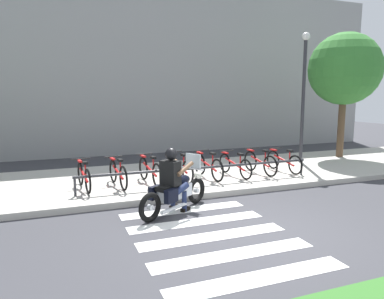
# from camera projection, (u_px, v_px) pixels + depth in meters

# --- Properties ---
(ground_plane) EXTENTS (48.00, 48.00, 0.00)m
(ground_plane) POSITION_uv_depth(u_px,v_px,m) (250.00, 231.00, 6.74)
(ground_plane) COLOR #38383D
(sidewalk) EXTENTS (24.00, 4.40, 0.15)m
(sidewalk) POSITION_uv_depth(u_px,v_px,m) (176.00, 177.00, 10.81)
(sidewalk) COLOR #B7B2A8
(sidewalk) RESTS_ON ground
(crosswalk_stripe_0) EXTENTS (2.80, 0.40, 0.01)m
(crosswalk_stripe_0) POSITION_uv_depth(u_px,v_px,m) (261.00, 278.00, 4.99)
(crosswalk_stripe_0) COLOR white
(crosswalk_stripe_0) RESTS_ON ground
(crosswalk_stripe_1) EXTENTS (2.80, 0.40, 0.01)m
(crosswalk_stripe_1) POSITION_uv_depth(u_px,v_px,m) (234.00, 254.00, 5.73)
(crosswalk_stripe_1) COLOR white
(crosswalk_stripe_1) RESTS_ON ground
(crosswalk_stripe_2) EXTENTS (2.80, 0.40, 0.01)m
(crosswalk_stripe_2) POSITION_uv_depth(u_px,v_px,m) (213.00, 236.00, 6.46)
(crosswalk_stripe_2) COLOR white
(crosswalk_stripe_2) RESTS_ON ground
(crosswalk_stripe_3) EXTENTS (2.80, 0.40, 0.01)m
(crosswalk_stripe_3) POSITION_uv_depth(u_px,v_px,m) (197.00, 222.00, 7.20)
(crosswalk_stripe_3) COLOR white
(crosswalk_stripe_3) RESTS_ON ground
(crosswalk_stripe_4) EXTENTS (2.80, 0.40, 0.01)m
(crosswalk_stripe_4) POSITION_uv_depth(u_px,v_px,m) (183.00, 210.00, 7.94)
(crosswalk_stripe_4) COLOR white
(crosswalk_stripe_4) RESTS_ON ground
(motorcycle) EXTENTS (1.90, 1.27, 1.20)m
(motorcycle) POSITION_uv_depth(u_px,v_px,m) (175.00, 192.00, 7.78)
(motorcycle) COLOR black
(motorcycle) RESTS_ON ground
(rider) EXTENTS (0.77, 0.73, 1.42)m
(rider) POSITION_uv_depth(u_px,v_px,m) (173.00, 176.00, 7.67)
(rider) COLOR black
(rider) RESTS_ON ground
(bicycle_0) EXTENTS (0.48, 1.57, 0.75)m
(bicycle_0) POSITION_uv_depth(u_px,v_px,m) (84.00, 176.00, 9.06)
(bicycle_0) COLOR black
(bicycle_0) RESTS_ON sidewalk
(bicycle_1) EXTENTS (0.48, 1.59, 0.76)m
(bicycle_1) POSITION_uv_depth(u_px,v_px,m) (118.00, 173.00, 9.36)
(bicycle_1) COLOR black
(bicycle_1) RESTS_ON sidewalk
(bicycle_2) EXTENTS (0.48, 1.67, 0.78)m
(bicycle_2) POSITION_uv_depth(u_px,v_px,m) (150.00, 171.00, 9.66)
(bicycle_2) COLOR black
(bicycle_2) RESTS_ON sidewalk
(bicycle_3) EXTENTS (0.48, 1.61, 0.80)m
(bicycle_3) POSITION_uv_depth(u_px,v_px,m) (180.00, 168.00, 9.97)
(bicycle_3) COLOR black
(bicycle_3) RESTS_ON sidewalk
(bicycle_4) EXTENTS (0.48, 1.64, 0.78)m
(bicycle_4) POSITION_uv_depth(u_px,v_px,m) (208.00, 166.00, 10.27)
(bicycle_4) COLOR black
(bicycle_4) RESTS_ON sidewalk
(bicycle_5) EXTENTS (0.48, 1.68, 0.72)m
(bicycle_5) POSITION_uv_depth(u_px,v_px,m) (235.00, 165.00, 10.58)
(bicycle_5) COLOR black
(bicycle_5) RESTS_ON sidewalk
(bicycle_6) EXTENTS (0.48, 1.59, 0.77)m
(bicycle_6) POSITION_uv_depth(u_px,v_px,m) (260.00, 163.00, 10.87)
(bicycle_6) COLOR black
(bicycle_6) RESTS_ON sidewalk
(bicycle_7) EXTENTS (0.48, 1.60, 0.72)m
(bicycle_7) POSITION_uv_depth(u_px,v_px,m) (284.00, 161.00, 11.18)
(bicycle_7) COLOR black
(bicycle_7) RESTS_ON sidewalk
(bike_rack) EXTENTS (6.59, 0.07, 0.49)m
(bike_rack) POSITION_uv_depth(u_px,v_px,m) (202.00, 168.00, 9.60)
(bike_rack) COLOR #333338
(bike_rack) RESTS_ON sidewalk
(street_lamp) EXTENTS (0.28, 0.28, 4.65)m
(street_lamp) POSITION_uv_depth(u_px,v_px,m) (304.00, 87.00, 12.48)
(street_lamp) COLOR #2D2D33
(street_lamp) RESTS_ON ground
(tree_near_rack) EXTENTS (2.70, 2.70, 4.85)m
(tree_near_rack) POSITION_uv_depth(u_px,v_px,m) (345.00, 69.00, 13.51)
(tree_near_rack) COLOR brown
(tree_near_rack) RESTS_ON ground
(building_backdrop) EXTENTS (24.00, 1.20, 7.26)m
(building_backdrop) POSITION_uv_depth(u_px,v_px,m) (134.00, 69.00, 15.54)
(building_backdrop) COLOR gray
(building_backdrop) RESTS_ON ground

